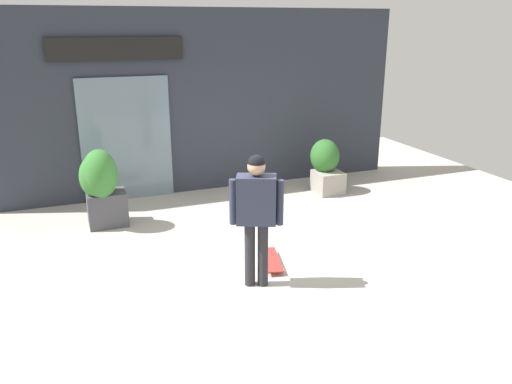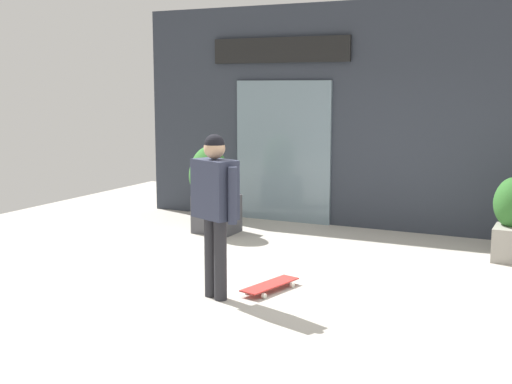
% 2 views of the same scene
% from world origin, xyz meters
% --- Properties ---
extents(ground_plane, '(12.00, 12.00, 0.00)m').
position_xyz_m(ground_plane, '(0.00, 0.00, 0.00)').
color(ground_plane, '#B2ADA3').
extents(building_facade, '(7.85, 0.31, 3.38)m').
position_xyz_m(building_facade, '(-0.06, 3.28, 1.68)').
color(building_facade, '#2D333D').
rests_on(building_facade, ground_plane).
extents(skateboarder, '(0.60, 0.42, 1.67)m').
position_xyz_m(skateboarder, '(-0.50, -0.82, 1.03)').
color(skateboarder, '#28282D').
rests_on(skateboarder, ground_plane).
extents(skateboard, '(0.38, 0.79, 0.08)m').
position_xyz_m(skateboard, '(-0.10, -0.36, 0.06)').
color(skateboard, red).
rests_on(skateboard, ground_plane).
extents(planter_box_left, '(0.69, 0.64, 1.28)m').
position_xyz_m(planter_box_left, '(-2.09, 1.86, 0.71)').
color(planter_box_left, '#47474C').
rests_on(planter_box_left, ground_plane).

